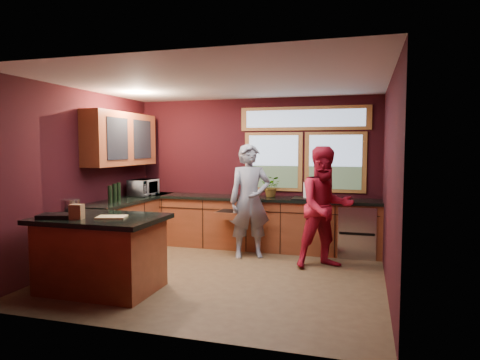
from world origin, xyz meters
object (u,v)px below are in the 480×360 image
at_px(island, 101,253).
at_px(cutting_board, 112,217).
at_px(person_red, 325,207).
at_px(person_grey, 250,201).
at_px(stock_pot, 71,206).

height_order(island, cutting_board, cutting_board).
relative_size(person_red, cutting_board, 5.22).
xyz_separation_m(person_grey, person_red, (1.25, -0.26, -0.02)).
bearing_deg(cutting_board, island, 165.96).
height_order(person_grey, cutting_board, person_grey).
xyz_separation_m(person_red, stock_pot, (-3.18, -1.70, 0.12)).
xyz_separation_m(island, person_red, (2.63, 1.85, 0.44)).
relative_size(island, person_grey, 0.83).
bearing_deg(person_red, person_grey, 139.07).
xyz_separation_m(island, cutting_board, (0.20, -0.05, 0.48)).
height_order(cutting_board, stock_pot, stock_pot).
bearing_deg(island, stock_pot, 164.74).
bearing_deg(island, cutting_board, -14.04).
bearing_deg(cutting_board, person_grey, 61.42).
bearing_deg(stock_pot, island, -15.26).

